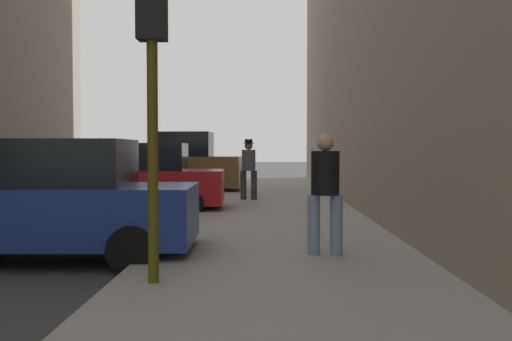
% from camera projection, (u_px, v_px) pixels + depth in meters
% --- Properties ---
extents(sidewalk, '(4.00, 40.00, 0.15)m').
position_uv_depth(sidewalk, '(278.00, 236.00, 10.28)').
color(sidewalk, gray).
rests_on(sidewalk, ground_plane).
extents(parked_blue_sedan, '(4.25, 2.14, 1.79)m').
position_uv_depth(parked_blue_sedan, '(54.00, 203.00, 8.38)').
color(parked_blue_sedan, navy).
rests_on(parked_blue_sedan, ground_plane).
extents(parked_red_hatchback, '(4.26, 2.18, 1.79)m').
position_uv_depth(parked_red_hatchback, '(142.00, 180.00, 14.41)').
color(parked_red_hatchback, '#B2191E').
rests_on(parked_red_hatchback, ground_plane).
extents(parked_bronze_suv, '(4.66, 2.17, 2.25)m').
position_uv_depth(parked_bronze_suv, '(179.00, 166.00, 20.58)').
color(parked_bronze_suv, brown).
rests_on(parked_bronze_suv, ground_plane).
extents(fire_hydrant, '(0.42, 0.22, 0.70)m').
position_uv_depth(fire_hydrant, '(215.00, 193.00, 14.92)').
color(fire_hydrant, red).
rests_on(fire_hydrant, sidewalk).
extents(traffic_light, '(0.32, 0.32, 3.60)m').
position_uv_depth(traffic_light, '(152.00, 49.00, 6.31)').
color(traffic_light, '#514C0F').
rests_on(traffic_light, sidewalk).
extents(pedestrian_with_beanie, '(0.52, 0.47, 1.78)m').
position_uv_depth(pedestrian_with_beanie, '(249.00, 166.00, 16.79)').
color(pedestrian_with_beanie, '#333338').
rests_on(pedestrian_with_beanie, sidewalk).
extents(pedestrian_in_jeans, '(0.51, 0.42, 1.71)m').
position_uv_depth(pedestrian_in_jeans, '(325.00, 187.00, 8.04)').
color(pedestrian_in_jeans, '#728CB2').
rests_on(pedestrian_in_jeans, sidewalk).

